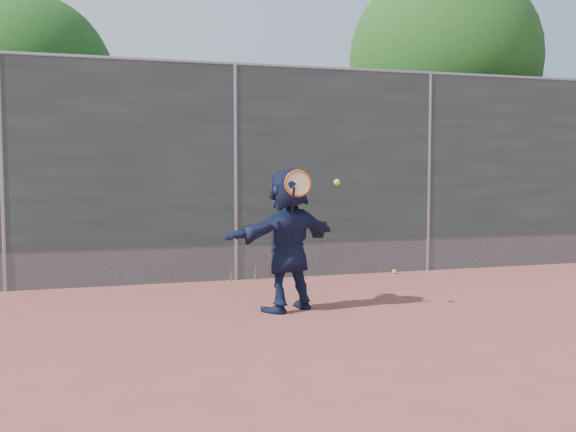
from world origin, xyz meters
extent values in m
plane|color=#9E4C42|center=(0.00, 0.00, 0.00)|extent=(80.00, 80.00, 0.00)
imported|color=#161F3E|center=(0.15, 1.43, 0.78)|extent=(1.52, 0.99, 1.56)
sphere|color=#C0E933|center=(2.36, 3.33, 0.03)|extent=(0.07, 0.07, 0.07)
cube|color=#38423D|center=(0.00, 3.50, 1.75)|extent=(20.00, 0.04, 2.50)
cube|color=slate|center=(0.00, 3.50, 0.25)|extent=(20.00, 0.03, 0.50)
cylinder|color=gray|center=(0.00, 3.50, 3.00)|extent=(20.00, 0.05, 0.05)
cylinder|color=gray|center=(-3.00, 3.50, 1.50)|extent=(0.06, 0.06, 3.00)
cylinder|color=gray|center=(0.00, 3.50, 1.50)|extent=(0.06, 0.06, 3.00)
cylinder|color=gray|center=(3.00, 3.50, 1.50)|extent=(0.06, 0.06, 3.00)
torus|color=#C64F12|center=(0.20, 1.23, 1.40)|extent=(0.29, 0.04, 0.29)
cylinder|color=beige|center=(0.20, 1.23, 1.40)|extent=(0.25, 0.02, 0.25)
cylinder|color=black|center=(0.15, 1.25, 1.20)|extent=(0.04, 0.13, 0.33)
sphere|color=#C0E933|center=(0.61, 1.14, 1.41)|extent=(0.07, 0.07, 0.07)
cylinder|color=#382314|center=(4.50, 5.70, 1.30)|extent=(0.28, 0.28, 2.60)
sphere|color=#23561C|center=(4.50, 5.70, 3.59)|extent=(3.60, 3.60, 3.60)
sphere|color=#23561C|center=(5.22, 5.90, 3.23)|extent=(2.52, 2.52, 2.52)
cylinder|color=#382314|center=(-3.00, 6.50, 1.10)|extent=(0.28, 0.28, 2.20)
sphere|color=#23561C|center=(-3.00, 6.50, 3.03)|extent=(3.00, 3.00, 3.00)
sphere|color=#23561C|center=(-2.40, 6.70, 2.73)|extent=(2.10, 2.10, 2.10)
cone|color=#387226|center=(0.25, 3.38, 0.13)|extent=(0.03, 0.03, 0.26)
cone|color=#387226|center=(0.55, 3.40, 0.15)|extent=(0.03, 0.03, 0.30)
cone|color=#387226|center=(-0.10, 3.36, 0.11)|extent=(0.03, 0.03, 0.22)
camera|label=1|loc=(-1.83, -5.28, 1.55)|focal=40.00mm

